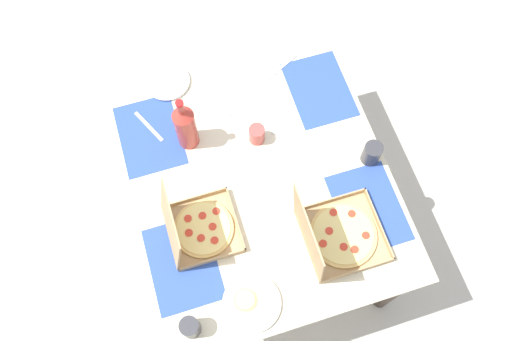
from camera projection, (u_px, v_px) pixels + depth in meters
name	position (u px, v px, depth m)	size (l,w,h in m)	color
ground_plane	(256.00, 222.00, 2.89)	(6.00, 6.00, 0.00)	beige
dining_table	(256.00, 179.00, 2.31)	(1.32, 1.08, 0.72)	#3F3328
placemat_near_left	(369.00, 208.00, 2.16)	(0.36, 0.26, 0.00)	#2D4C9E
placemat_near_right	(319.00, 89.00, 2.38)	(0.36, 0.26, 0.00)	#2D4C9E
placemat_far_left	(183.00, 264.00, 2.07)	(0.36, 0.26, 0.00)	#2D4C9E
placemat_far_right	(150.00, 135.00, 2.29)	(0.36, 0.26, 0.00)	#2D4C9E
pizza_box_corner_left	(197.00, 228.00, 2.07)	(0.28, 0.28, 0.31)	tan
pizza_box_corner_right	(336.00, 235.00, 2.06)	(0.31, 0.34, 0.35)	tan
plate_near_left	(167.00, 82.00, 2.38)	(0.20, 0.20, 0.02)	white
plate_far_right	(251.00, 303.00, 2.00)	(0.23, 0.23, 0.03)	white
soda_bottle	(185.00, 126.00, 2.15)	(0.09, 0.09, 0.32)	#B2382D
cup_clear_left	(190.00, 327.00, 1.92)	(0.07, 0.07, 0.11)	#333338
cup_clear_right	(257.00, 134.00, 2.24)	(0.07, 0.07, 0.09)	#BF4742
cup_spare	(372.00, 153.00, 2.19)	(0.08, 0.08, 0.11)	#333338
fork_by_near_right	(282.00, 66.00, 2.42)	(0.19, 0.02, 0.01)	#B7B7BC
knife_by_far_right	(296.00, 135.00, 2.28)	(0.21, 0.02, 0.01)	#B7B7BC
fork_by_near_left	(149.00, 127.00, 2.30)	(0.19, 0.02, 0.01)	#B7B7BC
fork_by_far_left	(212.00, 106.00, 2.34)	(0.19, 0.02, 0.01)	#B7B7BC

